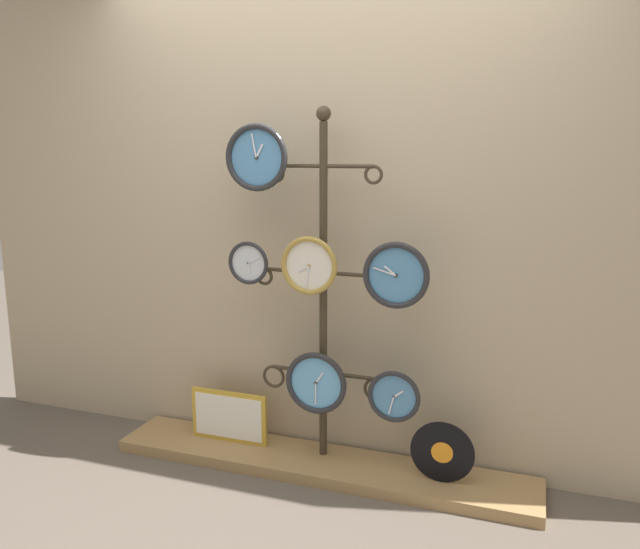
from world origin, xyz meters
TOP-DOWN VIEW (x-y plane):
  - ground_plane at (0.00, 0.00)m, footprint 12.00×12.00m
  - shop_wall at (0.00, 0.57)m, footprint 4.40×0.04m
  - low_shelf at (0.00, 0.35)m, footprint 2.20×0.36m
  - display_stand at (-0.00, 0.41)m, footprint 0.73×0.36m
  - clock_top_left at (-0.31, 0.33)m, footprint 0.33×0.04m
  - clock_middle_left at (-0.37, 0.33)m, footprint 0.22×0.04m
  - clock_middle_center at (-0.04, 0.32)m, footprint 0.29×0.04m
  - clock_middle_right at (0.39, 0.32)m, footprint 0.31×0.04m
  - clock_bottom_center at (-0.01, 0.32)m, footprint 0.32×0.04m
  - clock_bottom_right at (0.39, 0.33)m, footprint 0.26×0.04m
  - vinyl_record at (0.63, 0.33)m, footprint 0.30×0.01m
  - picture_frame at (-0.53, 0.38)m, footprint 0.44×0.02m

SIDE VIEW (x-z plane):
  - ground_plane at x=0.00m, z-range 0.00..0.00m
  - low_shelf at x=0.00m, z-range 0.00..0.06m
  - picture_frame at x=-0.53m, z-range 0.06..0.34m
  - vinyl_record at x=0.63m, z-range 0.06..0.36m
  - clock_bottom_right at x=0.39m, z-range 0.33..0.59m
  - clock_bottom_center at x=-0.01m, z-range 0.32..0.64m
  - display_stand at x=0.00m, z-range -0.28..1.54m
  - clock_middle_right at x=0.39m, z-range 0.90..1.21m
  - clock_middle_left at x=-0.37m, z-range 0.96..1.17m
  - clock_middle_center at x=-0.04m, z-range 0.93..1.22m
  - shop_wall at x=0.00m, z-range 0.00..2.80m
  - clock_top_left at x=-0.31m, z-range 1.42..1.75m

